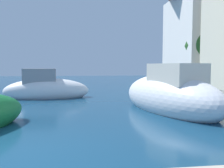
{
  "coord_description": "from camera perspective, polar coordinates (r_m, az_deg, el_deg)",
  "views": [
    {
      "loc": [
        1.8,
        -5.14,
        1.98
      ],
      "look_at": [
        3.74,
        10.75,
        0.71
      ],
      "focal_mm": 37.34,
      "sensor_mm": 36.0,
      "label": 1
    }
  ],
  "objects": [
    {
      "name": "ground",
      "position": [
        5.79,
        -25.64,
        -15.9
      ],
      "size": [
        80.0,
        80.0,
        0.0
      ],
      "primitive_type": "plane",
      "color": "navy"
    },
    {
      "name": "quay_promenade",
      "position": [
        5.66,
        20.4,
        -13.55
      ],
      "size": [
        44.0,
        32.0,
        0.5
      ],
      "color": "#BCB29E",
      "rests_on": "ground"
    },
    {
      "name": "moored_boat_1",
      "position": [
        14.74,
        -15.82,
        -1.25
      ],
      "size": [
        5.2,
        2.19,
        2.15
      ],
      "rotation": [
        0.0,
        0.0,
        0.1
      ],
      "color": "white",
      "rests_on": "ground"
    },
    {
      "name": "moored_boat_5",
      "position": [
        10.49,
        13.86,
        -2.78
      ],
      "size": [
        3.96,
        6.46,
        2.53
      ],
      "rotation": [
        0.0,
        0.0,
        1.87
      ],
      "color": "white",
      "rests_on": "ground"
    },
    {
      "name": "waterfront_building_annex",
      "position": [
        23.4,
        22.17,
        11.45
      ],
      "size": [
        6.35,
        7.01,
        8.73
      ],
      "color": "white",
      "rests_on": "quay_promenade"
    },
    {
      "name": "quayside_tree",
      "position": [
        20.41,
        21.2,
        8.66
      ],
      "size": [
        2.77,
        2.77,
        4.44
      ],
      "color": "brown",
      "rests_on": "quay_promenade"
    }
  ]
}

